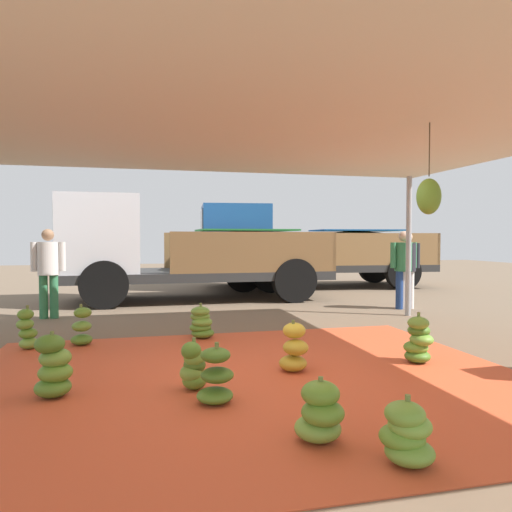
{
  "coord_description": "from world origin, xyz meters",
  "views": [
    {
      "loc": [
        -1.08,
        -4.79,
        1.47
      ],
      "look_at": [
        0.66,
        2.52,
        1.18
      ],
      "focal_mm": 33.67,
      "sensor_mm": 36.0,
      "label": 1
    }
  ],
  "objects_px": {
    "banana_bunch_8": "(320,414)",
    "worker_1": "(404,264)",
    "banana_bunch_3": "(82,328)",
    "banana_bunch_2": "(27,330)",
    "cargo_truck_main": "(185,250)",
    "banana_bunch_9": "(53,368)",
    "banana_bunch_5": "(418,341)",
    "cargo_truck_far": "(304,247)",
    "banana_bunch_4": "(193,367)",
    "worker_0": "(407,264)",
    "banana_bunch_6": "(201,323)",
    "banana_bunch_0": "(216,378)",
    "worker_2": "(48,266)",
    "banana_bunch_1": "(407,434)",
    "banana_bunch_7": "(294,349)"
  },
  "relations": [
    {
      "from": "banana_bunch_3",
      "to": "banana_bunch_6",
      "type": "xyz_separation_m",
      "value": [
        1.63,
        0.09,
        -0.02
      ]
    },
    {
      "from": "banana_bunch_3",
      "to": "banana_bunch_6",
      "type": "height_order",
      "value": "banana_bunch_3"
    },
    {
      "from": "banana_bunch_6",
      "to": "worker_2",
      "type": "distance_m",
      "value": 3.52
    },
    {
      "from": "banana_bunch_2",
      "to": "banana_bunch_9",
      "type": "bearing_deg",
      "value": -72.28
    },
    {
      "from": "banana_bunch_8",
      "to": "worker_2",
      "type": "xyz_separation_m",
      "value": [
        -2.88,
        6.14,
        0.74
      ]
    },
    {
      "from": "banana_bunch_3",
      "to": "banana_bunch_8",
      "type": "distance_m",
      "value": 4.19
    },
    {
      "from": "banana_bunch_1",
      "to": "banana_bunch_8",
      "type": "relative_size",
      "value": 0.97
    },
    {
      "from": "banana_bunch_9",
      "to": "worker_2",
      "type": "bearing_deg",
      "value": 100.4
    },
    {
      "from": "worker_0",
      "to": "worker_2",
      "type": "bearing_deg",
      "value": 176.58
    },
    {
      "from": "banana_bunch_4",
      "to": "worker_1",
      "type": "height_order",
      "value": "worker_1"
    },
    {
      "from": "banana_bunch_5",
      "to": "worker_1",
      "type": "bearing_deg",
      "value": 61.68
    },
    {
      "from": "banana_bunch_3",
      "to": "cargo_truck_far",
      "type": "height_order",
      "value": "cargo_truck_far"
    },
    {
      "from": "banana_bunch_8",
      "to": "worker_1",
      "type": "relative_size",
      "value": 0.29
    },
    {
      "from": "banana_bunch_5",
      "to": "banana_bunch_7",
      "type": "height_order",
      "value": "banana_bunch_5"
    },
    {
      "from": "banana_bunch_0",
      "to": "banana_bunch_9",
      "type": "relative_size",
      "value": 0.89
    },
    {
      "from": "worker_2",
      "to": "worker_0",
      "type": "bearing_deg",
      "value": -3.42
    },
    {
      "from": "banana_bunch_7",
      "to": "banana_bunch_3",
      "type": "bearing_deg",
      "value": 142.08
    },
    {
      "from": "banana_bunch_9",
      "to": "cargo_truck_far",
      "type": "xyz_separation_m",
      "value": [
        5.51,
        8.87,
        0.91
      ]
    },
    {
      "from": "banana_bunch_8",
      "to": "banana_bunch_5",
      "type": "bearing_deg",
      "value": 43.18
    },
    {
      "from": "worker_0",
      "to": "worker_1",
      "type": "bearing_deg",
      "value": -162.19
    },
    {
      "from": "banana_bunch_3",
      "to": "banana_bunch_0",
      "type": "bearing_deg",
      "value": -62.03
    },
    {
      "from": "banana_bunch_0",
      "to": "banana_bunch_4",
      "type": "distance_m",
      "value": 0.44
    },
    {
      "from": "banana_bunch_5",
      "to": "banana_bunch_7",
      "type": "distance_m",
      "value": 1.52
    },
    {
      "from": "banana_bunch_6",
      "to": "banana_bunch_9",
      "type": "bearing_deg",
      "value": -125.71
    },
    {
      "from": "banana_bunch_5",
      "to": "cargo_truck_main",
      "type": "bearing_deg",
      "value": 108.57
    },
    {
      "from": "banana_bunch_2",
      "to": "cargo_truck_main",
      "type": "bearing_deg",
      "value": 61.76
    },
    {
      "from": "banana_bunch_4",
      "to": "banana_bunch_7",
      "type": "xyz_separation_m",
      "value": [
        1.14,
        0.4,
        0.02
      ]
    },
    {
      "from": "cargo_truck_far",
      "to": "banana_bunch_6",
      "type": "bearing_deg",
      "value": -120.4
    },
    {
      "from": "banana_bunch_0",
      "to": "banana_bunch_6",
      "type": "xyz_separation_m",
      "value": [
        0.21,
        2.78,
        -0.01
      ]
    },
    {
      "from": "banana_bunch_7",
      "to": "banana_bunch_9",
      "type": "xyz_separation_m",
      "value": [
        -2.41,
        -0.3,
        0.03
      ]
    },
    {
      "from": "cargo_truck_main",
      "to": "banana_bunch_6",
      "type": "bearing_deg",
      "value": -91.95
    },
    {
      "from": "banana_bunch_0",
      "to": "cargo_truck_far",
      "type": "distance_m",
      "value": 10.28
    },
    {
      "from": "banana_bunch_2",
      "to": "worker_1",
      "type": "relative_size",
      "value": 0.36
    },
    {
      "from": "banana_bunch_5",
      "to": "cargo_truck_main",
      "type": "xyz_separation_m",
      "value": [
        -2.15,
        6.39,
        0.91
      ]
    },
    {
      "from": "banana_bunch_5",
      "to": "cargo_truck_far",
      "type": "relative_size",
      "value": 0.09
    },
    {
      "from": "banana_bunch_2",
      "to": "worker_0",
      "type": "bearing_deg",
      "value": 17.3
    },
    {
      "from": "worker_1",
      "to": "banana_bunch_6",
      "type": "bearing_deg",
      "value": -156.26
    },
    {
      "from": "banana_bunch_4",
      "to": "banana_bunch_5",
      "type": "xyz_separation_m",
      "value": [
        2.66,
        0.4,
        0.03
      ]
    },
    {
      "from": "banana_bunch_2",
      "to": "banana_bunch_9",
      "type": "height_order",
      "value": "banana_bunch_9"
    },
    {
      "from": "banana_bunch_0",
      "to": "banana_bunch_3",
      "type": "bearing_deg",
      "value": 117.97
    },
    {
      "from": "banana_bunch_5",
      "to": "worker_0",
      "type": "height_order",
      "value": "worker_0"
    },
    {
      "from": "cargo_truck_main",
      "to": "cargo_truck_far",
      "type": "height_order",
      "value": "same"
    },
    {
      "from": "banana_bunch_1",
      "to": "banana_bunch_3",
      "type": "relative_size",
      "value": 0.82
    },
    {
      "from": "banana_bunch_6",
      "to": "cargo_truck_main",
      "type": "bearing_deg",
      "value": 88.05
    },
    {
      "from": "banana_bunch_4",
      "to": "banana_bunch_5",
      "type": "relative_size",
      "value": 0.85
    },
    {
      "from": "banana_bunch_3",
      "to": "banana_bunch_9",
      "type": "distance_m",
      "value": 2.18
    },
    {
      "from": "cargo_truck_far",
      "to": "banana_bunch_3",
      "type": "bearing_deg",
      "value": -129.44
    },
    {
      "from": "banana_bunch_4",
      "to": "cargo_truck_far",
      "type": "relative_size",
      "value": 0.07
    },
    {
      "from": "banana_bunch_5",
      "to": "cargo_truck_far",
      "type": "bearing_deg",
      "value": 79.58
    },
    {
      "from": "banana_bunch_2",
      "to": "banana_bunch_6",
      "type": "height_order",
      "value": "banana_bunch_2"
    }
  ]
}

